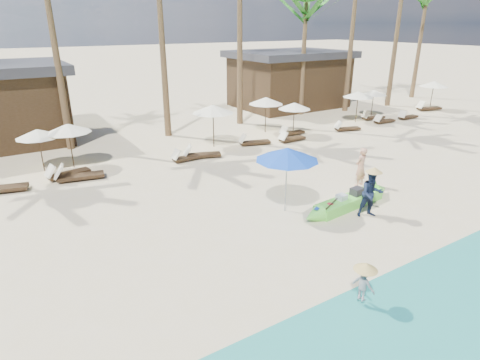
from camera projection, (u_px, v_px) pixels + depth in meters
ground at (282, 249)px, 12.00m from camera, size 240.00×240.00×0.00m
wet_sand_strip at (435, 359)px, 8.05m from camera, size 240.00×4.50×0.01m
green_canoe at (349, 201)px, 14.66m from camera, size 5.08×0.97×0.65m
tourist at (361, 167)px, 16.40m from camera, size 0.65×0.48×1.62m
vendor_green at (371, 194)px, 13.73m from camera, size 1.02×0.93×1.69m
vendor_yellow at (364, 284)px, 9.35m from camera, size 0.43×0.63×0.90m
blue_umbrella at (287, 154)px, 13.67m from camera, size 2.20×2.20×2.36m
resort_parasol_4 at (38, 133)px, 17.71m from camera, size 1.89×1.89×1.95m
lounger_4_right at (77, 175)px, 17.15m from camera, size 2.07×0.97×0.68m
resort_parasol_5 at (68, 128)px, 18.09m from camera, size 2.02×2.02×2.08m
lounger_5_left at (66, 173)px, 17.45m from camera, size 1.91×0.88×0.62m
resort_parasol_6 at (213, 109)px, 21.15m from camera, size 2.24×2.24×2.31m
lounger_6_left at (187, 157)px, 19.62m from camera, size 1.73×0.58×0.58m
lounger_6_right at (200, 154)px, 20.02m from camera, size 1.91×1.14×0.62m
resort_parasol_7 at (266, 101)px, 24.13m from camera, size 2.09×2.09×2.15m
lounger_7_left at (253, 141)px, 22.15m from camera, size 1.83×1.00×0.59m
lounger_7_right at (291, 138)px, 22.80m from camera, size 1.69×0.55×0.57m
resort_parasol_8 at (294, 106)px, 23.46m from camera, size 1.92×1.92×1.98m
lounger_8_left at (291, 132)px, 24.07m from camera, size 1.63×0.52×0.55m
resort_parasol_9 at (358, 94)px, 26.66m from camera, size 2.03×2.03×2.09m
lounger_9_left at (346, 128)px, 25.08m from camera, size 1.73×0.98×0.56m
lounger_9_right at (372, 117)px, 27.95m from camera, size 1.79×0.76×0.59m
resort_parasol_10 at (374, 92)px, 28.50m from camera, size 1.83×1.83×1.89m
lounger_10_left at (384, 120)px, 27.00m from camera, size 1.66×0.60×0.55m
lounger_10_right at (407, 116)px, 28.15m from camera, size 1.68×0.52×0.57m
resort_parasol_11 at (434, 84)px, 30.57m from camera, size 2.13×2.13×2.20m
lounger_11_left at (428, 108)px, 30.89m from camera, size 2.06×1.16×0.67m
palm_6 at (306, 11)px, 27.22m from camera, size 2.08×2.08×8.51m
palm_9 at (426, 1)px, 33.66m from camera, size 2.08×2.08×9.82m
pavilion_east at (289, 78)px, 31.92m from camera, size 8.80×6.60×4.30m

